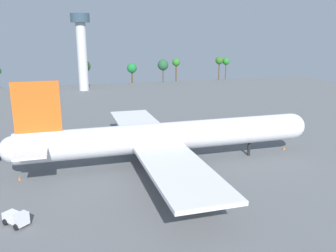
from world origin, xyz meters
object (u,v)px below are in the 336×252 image
object	(u,v)px
pushback_tractor	(129,121)
safety_cone_tail	(20,178)
control_tower	(82,45)
catering_truck	(16,218)
cargo_airplane	(166,137)
safety_cone_nose	(284,148)

from	to	relation	value
pushback_tractor	safety_cone_tail	world-z (taller)	pushback_tractor
pushback_tractor	control_tower	xyz separation A→B (m)	(-9.13, 77.95, 21.72)
pushback_tractor	control_tower	distance (m)	81.43
catering_truck	safety_cone_tail	bearing A→B (deg)	94.60
cargo_airplane	safety_cone_tail	size ratio (longest dim) A/B	90.60
safety_cone_tail	control_tower	xyz separation A→B (m)	(19.74, 115.17, 22.58)
cargo_airplane	control_tower	xyz separation A→B (m)	(-10.77, 115.00, 16.68)
catering_truck	safety_cone_tail	xyz separation A→B (m)	(-1.47, 18.30, -0.80)
safety_cone_nose	catering_truck	bearing A→B (deg)	-161.77
cargo_airplane	control_tower	bearing A→B (deg)	95.35
cargo_airplane	safety_cone_tail	xyz separation A→B (m)	(-30.51, -0.17, -5.90)
catering_truck	safety_cone_tail	distance (m)	18.37
safety_cone_nose	safety_cone_tail	xyz separation A→B (m)	(-61.83, -1.58, -0.02)
safety_cone_nose	safety_cone_tail	size ratio (longest dim) A/B	1.04
pushback_tractor	safety_cone_nose	world-z (taller)	pushback_tractor
safety_cone_tail	control_tower	distance (m)	119.01
cargo_airplane	pushback_tractor	world-z (taller)	cargo_airplane
safety_cone_tail	catering_truck	bearing A→B (deg)	-85.40
catering_truck	pushback_tractor	bearing A→B (deg)	63.74
pushback_tractor	catering_truck	bearing A→B (deg)	-116.26
catering_truck	control_tower	xyz separation A→B (m)	(18.27, 133.47, 21.79)
pushback_tractor	safety_cone_tail	bearing A→B (deg)	-127.79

